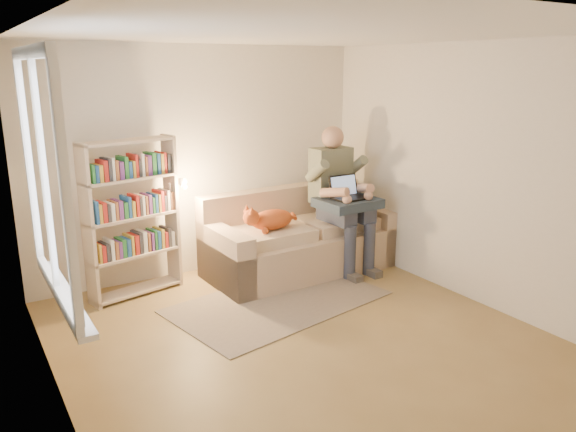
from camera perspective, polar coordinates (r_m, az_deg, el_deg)
floor at (r=5.05m, az=2.09°, el=-12.86°), size 4.50×4.50×0.00m
ceiling at (r=4.47m, az=2.42°, el=18.07°), size 4.00×4.50×0.02m
wall_left at (r=3.89m, az=-23.12°, el=-2.02°), size 0.02×4.50×2.60m
wall_right at (r=5.92m, az=18.63°, el=3.89°), size 0.02×4.50×2.60m
wall_back at (r=6.55m, az=-8.78°, el=5.49°), size 4.00×0.02×2.60m
wall_front at (r=3.07m, az=26.37°, el=-6.79°), size 4.00×0.02×2.60m
window at (r=4.07m, az=-22.93°, el=-0.19°), size 0.12×1.52×1.69m
sofa at (r=6.66m, az=1.13°, el=-2.63°), size 2.26×1.06×0.95m
person at (r=6.63m, az=5.18°, el=2.56°), size 0.50×0.78×1.69m
cat at (r=6.16m, az=-2.28°, el=-0.43°), size 0.77×0.28×0.28m
blanket at (r=6.58m, az=6.72°, el=1.41°), size 0.68×0.56×0.11m
laptop at (r=6.56m, az=6.67°, el=2.46°), size 0.39×0.32×0.34m
bookshelf at (r=6.00m, az=-15.58°, el=0.53°), size 1.13×0.45×1.66m
rug at (r=5.86m, az=-0.99°, el=-8.71°), size 2.34×1.63×0.01m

